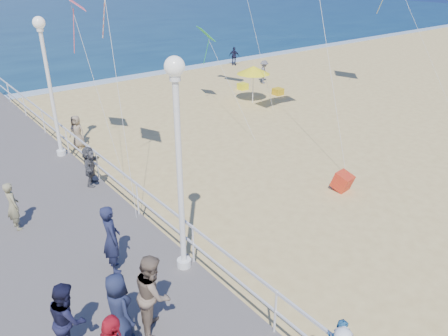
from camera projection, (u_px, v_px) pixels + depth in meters
ground at (321, 213)px, 14.31m from camera, size 160.00×160.00×0.00m
surf_line at (83, 85)px, 28.91m from camera, size 160.00×1.20×0.04m
boardwalk at (106, 309)px, 10.06m from camera, size 5.00×44.00×0.40m
railing at (193, 234)px, 10.97m from camera, size 0.05×42.00×0.55m
lamp_post_mid at (178, 149)px, 9.77m from camera, size 0.44×0.44×5.32m
lamp_post_far at (48, 74)px, 16.19m from camera, size 0.44×0.44×5.32m
spectator_0 at (111, 239)px, 10.68m from camera, size 0.54×0.73×1.83m
spectator_1 at (153, 293)px, 8.92m from camera, size 1.04×1.12×1.83m
spectator_4 at (118, 308)px, 8.71m from camera, size 0.58×0.82×1.59m
spectator_5 at (90, 166)px, 14.96m from camera, size 1.09×1.32×1.42m
spectator_6 at (13, 206)px, 12.45m from camera, size 0.42×0.58×1.48m
spectator_7 at (68, 319)px, 8.39m from camera, size 0.80×0.93×1.67m
beach_walker_a at (264, 72)px, 29.15m from camera, size 1.14×0.99×1.52m
beach_walker_b at (234, 56)px, 34.24m from camera, size 0.79×0.88×1.43m
beach_walker_c at (77, 132)px, 19.02m from camera, size 0.79×0.85×1.46m
box_kite at (342, 183)px, 15.57m from camera, size 0.64×0.77×0.74m
beach_umbrella at (253, 70)px, 24.61m from camera, size 1.90×1.90×2.14m
beach_chair_left at (278, 92)px, 26.87m from camera, size 0.55×0.55×0.40m
beach_chair_right at (243, 86)px, 27.98m from camera, size 0.55×0.55×0.40m
kite_diamond_green at (206, 34)px, 22.99m from camera, size 1.10×1.26×0.73m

